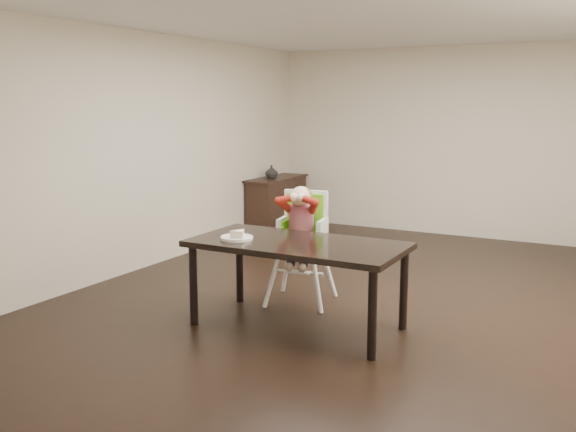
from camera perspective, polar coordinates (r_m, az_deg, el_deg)
name	(u,v)px	position (r m, az deg, el deg)	size (l,w,h in m)	color
ground	(391,303)	(6.32, 9.14, -7.63)	(7.00, 7.00, 0.00)	black
room_walls	(397,108)	(6.03, 9.63, 9.44)	(6.02, 7.02, 2.71)	beige
dining_table	(297,251)	(5.42, 0.85, -3.12)	(1.80, 0.90, 0.75)	black
high_chair	(302,220)	(6.11, 1.25, -0.40)	(0.55, 0.55, 1.13)	white
plate	(237,236)	(5.50, -4.51, -1.82)	(0.37, 0.37, 0.08)	white
sideboard	(277,203)	(9.76, -1.03, 1.16)	(0.44, 1.26, 0.79)	black
vase	(272,172)	(9.56, -1.48, 3.92)	(0.19, 0.20, 0.19)	#99999E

